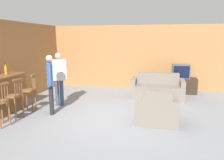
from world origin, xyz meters
The scene contains 14 objects.
ground_plane centered at (0.00, 0.00, 0.00)m, with size 24.00×24.00×0.00m, color gray.
wall_back centered at (0.00, 3.65, 1.30)m, with size 9.40×0.08×2.60m.
wall_left centered at (-3.26, 1.33, 1.30)m, with size 0.08×8.65×2.60m.
bar_chair_near centered at (-2.34, -1.12, 0.54)m, with size 0.44×0.44×1.07m.
bar_chair_mid centered at (-2.34, -0.58, 0.54)m, with size 0.42×0.42×1.07m.
bar_chair_far centered at (-2.34, 0.06, 0.54)m, with size 0.44×0.44×1.07m.
couch_far centered at (1.22, 2.32, 0.31)m, with size 1.80×0.83×0.85m.
armchair_near centered at (1.24, -0.12, 0.32)m, with size 1.00×0.79×0.83m.
coffee_table centered at (1.16, 1.03, 0.33)m, with size 0.58×0.91×0.39m.
tv_unit centered at (2.06, 3.24, 0.29)m, with size 1.20×0.56×0.58m.
tv centered at (2.06, 3.24, 0.84)m, with size 0.64×0.47×0.52m.
bottle centered at (-2.99, -0.02, 1.20)m, with size 0.08×0.08×0.31m.
person_by_window centered at (-1.73, 0.71, 0.94)m, with size 0.47×0.27×1.64m.
person_by_counter centered at (-1.61, -0.04, 0.93)m, with size 0.32×0.46×1.63m.
Camera 1 is at (1.26, -5.34, 2.05)m, focal length 35.00 mm.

